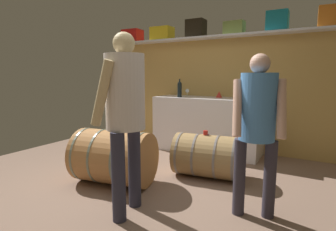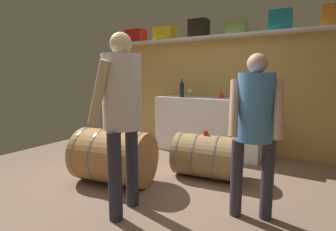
# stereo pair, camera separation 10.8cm
# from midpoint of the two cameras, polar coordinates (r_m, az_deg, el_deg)

# --- Properties ---
(ground_plane) EXTENTS (5.72, 8.17, 0.02)m
(ground_plane) POSITION_cam_midpoint_polar(r_m,az_deg,el_deg) (3.59, -2.10, -13.42)
(ground_plane) COLOR #846755
(back_wall_panel) EXTENTS (4.52, 0.10, 1.97)m
(back_wall_panel) POSITION_cam_midpoint_polar(r_m,az_deg,el_deg) (5.02, 9.24, 4.47)
(back_wall_panel) COLOR tan
(back_wall_panel) RESTS_ON ground
(high_shelf_board) EXTENTS (4.16, 0.40, 0.03)m
(high_shelf_board) POSITION_cam_midpoint_polar(r_m,az_deg,el_deg) (4.91, 8.88, 16.12)
(high_shelf_board) COLOR silver
(high_shelf_board) RESTS_ON back_wall_panel
(toolcase_red) EXTENTS (0.39, 0.30, 0.26)m
(toolcase_red) POSITION_cam_midpoint_polar(r_m,az_deg,el_deg) (5.80, -8.14, 16.39)
(toolcase_red) COLOR red
(toolcase_red) RESTS_ON high_shelf_board
(toolcase_yellow) EXTENTS (0.41, 0.30, 0.25)m
(toolcase_yellow) POSITION_cam_midpoint_polar(r_m,az_deg,el_deg) (5.39, -1.86, 17.02)
(toolcase_yellow) COLOR yellow
(toolcase_yellow) RESTS_ON high_shelf_board
(toolcase_black) EXTENTS (0.32, 0.26, 0.32)m
(toolcase_black) POSITION_cam_midpoint_polar(r_m,az_deg,el_deg) (5.06, 5.35, 17.94)
(toolcase_black) COLOR black
(toolcase_black) RESTS_ON high_shelf_board
(toolcase_olive) EXTENTS (0.34, 0.21, 0.22)m
(toolcase_olive) POSITION_cam_midpoint_polar(r_m,az_deg,el_deg) (4.81, 13.28, 17.69)
(toolcase_olive) COLOR olive
(toolcase_olive) RESTS_ON high_shelf_board
(toolcase_teal) EXTENTS (0.32, 0.23, 0.31)m
(toolcase_teal) POSITION_cam_midpoint_polar(r_m,az_deg,el_deg) (4.67, 21.65, 18.17)
(toolcase_teal) COLOR #147081
(toolcase_teal) RESTS_ON high_shelf_board
(toolcase_orange) EXTENTS (0.30, 0.30, 0.29)m
(toolcase_orange) POSITION_cam_midpoint_polar(r_m,az_deg,el_deg) (4.61, 30.65, 17.63)
(toolcase_orange) COLOR orange
(toolcase_orange) RESTS_ON high_shelf_board
(work_cabinet) EXTENTS (1.84, 0.65, 0.96)m
(work_cabinet) POSITION_cam_midpoint_polar(r_m,az_deg,el_deg) (4.72, 7.63, -1.98)
(work_cabinet) COLOR white
(work_cabinet) RESTS_ON ground
(wine_bottle_green) EXTENTS (0.07, 0.07, 0.32)m
(wine_bottle_green) POSITION_cam_midpoint_polar(r_m,az_deg,el_deg) (4.47, 14.47, 5.16)
(wine_bottle_green) COLOR #31552C
(wine_bottle_green) RESTS_ON work_cabinet
(wine_bottle_dark) EXTENTS (0.08, 0.08, 0.32)m
(wine_bottle_dark) POSITION_cam_midpoint_polar(r_m,az_deg,el_deg) (4.69, 1.83, 5.66)
(wine_bottle_dark) COLOR black
(wine_bottle_dark) RESTS_ON work_cabinet
(wine_glass) EXTENTS (0.07, 0.07, 0.14)m
(wine_glass) POSITION_cam_midpoint_polar(r_m,az_deg,el_deg) (4.96, 3.51, 5.24)
(wine_glass) COLOR white
(wine_glass) RESTS_ON work_cabinet
(red_funnel) EXTENTS (0.11, 0.11, 0.11)m
(red_funnel) POSITION_cam_midpoint_polar(r_m,az_deg,el_deg) (4.71, 10.20, 4.47)
(red_funnel) COLOR red
(red_funnel) RESTS_ON work_cabinet
(wine_barrel_near) EXTENTS (0.93, 0.66, 0.57)m
(wine_barrel_near) POSITION_cam_midpoint_polar(r_m,az_deg,el_deg) (3.59, 7.56, -8.53)
(wine_barrel_near) COLOR #A37F4C
(wine_barrel_near) RESTS_ON ground
(wine_barrel_far) EXTENTS (1.04, 0.81, 0.68)m
(wine_barrel_far) POSITION_cam_midpoint_polar(r_m,az_deg,el_deg) (3.43, -12.36, -8.61)
(wine_barrel_far) COLOR #AE7642
(wine_barrel_far) RESTS_ON ground
(tasting_cup) EXTENTS (0.06, 0.06, 0.05)m
(tasting_cup) POSITION_cam_midpoint_polar(r_m,az_deg,el_deg) (3.53, 7.16, -3.64)
(tasting_cup) COLOR red
(tasting_cup) RESTS_ON wine_barrel_near
(winemaker_pouring) EXTENTS (0.50, 0.44, 1.53)m
(winemaker_pouring) POSITION_cam_midpoint_polar(r_m,az_deg,el_deg) (2.55, 17.39, -0.80)
(winemaker_pouring) COLOR #34303C
(winemaker_pouring) RESTS_ON ground
(visitor_tasting) EXTENTS (0.43, 0.53, 1.72)m
(visitor_tasting) POSITION_cam_midpoint_polar(r_m,az_deg,el_deg) (2.51, -10.44, 2.05)
(visitor_tasting) COLOR #2A2A3A
(visitor_tasting) RESTS_ON ground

